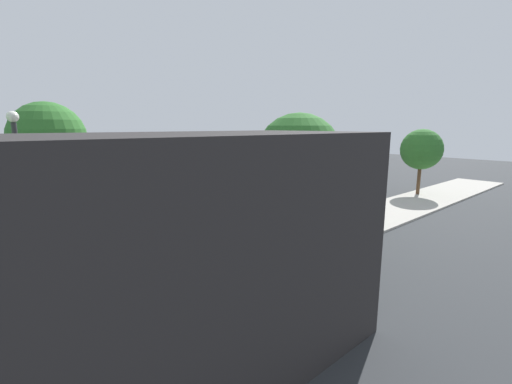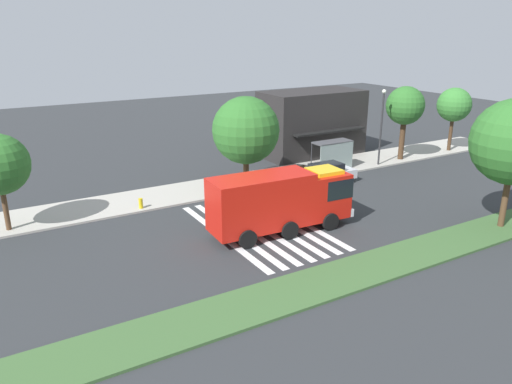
# 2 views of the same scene
# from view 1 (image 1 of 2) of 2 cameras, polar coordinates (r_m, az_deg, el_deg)

# --- Properties ---
(ground_plane) EXTENTS (120.00, 120.00, 0.00)m
(ground_plane) POSITION_cam_1_polar(r_m,az_deg,el_deg) (26.29, -4.84, -3.05)
(ground_plane) COLOR #2D3033
(sidewalk) EXTENTS (60.00, 4.60, 0.14)m
(sidewalk) POSITION_cam_1_polar(r_m,az_deg,el_deg) (20.36, 9.84, -7.16)
(sidewalk) COLOR #ADA89E
(sidewalk) RESTS_ON ground_plane
(median_strip) EXTENTS (60.00, 3.00, 0.14)m
(median_strip) POSITION_cam_1_polar(r_m,az_deg,el_deg) (32.64, -13.01, -0.41)
(median_strip) COLOR #3D6033
(median_strip) RESTS_ON ground_plane
(crosswalk) EXTENTS (5.85, 11.19, 0.01)m
(crosswalk) POSITION_cam_1_polar(r_m,az_deg,el_deg) (28.07, -0.11, -2.09)
(crosswalk) COLOR silver
(crosswalk) RESTS_ON ground_plane
(fire_truck) EXTENTS (9.16, 3.12, 3.71)m
(fire_truck) POSITION_cam_1_polar(r_m,az_deg,el_deg) (28.00, -3.15, 2.17)
(fire_truck) COLOR red
(fire_truck) RESTS_ON ground_plane
(parked_car_west) EXTENTS (4.48, 1.98, 1.76)m
(parked_car_west) POSITION_cam_1_polar(r_m,az_deg,el_deg) (22.42, 3.01, -3.12)
(parked_car_west) COLOR silver
(parked_car_west) RESTS_ON ground_plane
(parked_car_mid) EXTENTS (4.58, 2.01, 1.66)m
(parked_car_mid) POSITION_cam_1_polar(r_m,az_deg,el_deg) (18.63, -11.31, -6.40)
(parked_car_mid) COLOR silver
(parked_car_mid) RESTS_ON ground_plane
(bus_stop_shelter) EXTENTS (3.50, 1.40, 2.46)m
(bus_stop_shelter) POSITION_cam_1_polar(r_m,az_deg,el_deg) (15.05, -15.37, -6.69)
(bus_stop_shelter) COLOR #4C4C51
(bus_stop_shelter) RESTS_ON sidewalk
(bench_near_shelter) EXTENTS (1.60, 0.50, 0.90)m
(bench_near_shelter) POSITION_cam_1_polar(r_m,az_deg,el_deg) (17.46, -3.17, -8.31)
(bench_near_shelter) COLOR #4C3823
(bench_near_shelter) RESTS_ON sidewalk
(street_lamp) EXTENTS (0.36, 0.36, 6.67)m
(street_lamp) POSITION_cam_1_polar(r_m,az_deg,el_deg) (13.92, -34.25, -0.48)
(street_lamp) COLOR #2D2D30
(street_lamp) RESTS_ON sidewalk
(storefront_building) EXTENTS (9.74, 5.67, 6.18)m
(storefront_building) POSITION_cam_1_polar(r_m,az_deg,el_deg) (9.07, -9.52, -10.28)
(storefront_building) COLOR #282626
(storefront_building) RESTS_ON ground_plane
(sidewalk_tree_far_west) EXTENTS (3.63, 3.63, 5.93)m
(sidewalk_tree_far_west) POSITION_cam_1_polar(r_m,az_deg,el_deg) (34.48, 25.80, 6.38)
(sidewalk_tree_far_west) COLOR #513823
(sidewalk_tree_far_west) RESTS_ON sidewalk
(sidewalk_tree_west) EXTENTS (5.06, 5.06, 6.96)m
(sidewalk_tree_west) POSITION_cam_1_polar(r_m,az_deg,el_deg) (20.15, 7.08, 5.77)
(sidewalk_tree_west) COLOR #513823
(sidewalk_tree_west) RESTS_ON sidewalk
(median_tree_far_west) EXTENTS (5.12, 5.12, 7.89)m
(median_tree_far_west) POSITION_cam_1_polar(r_m,az_deg,el_deg) (28.68, -31.28, 7.61)
(median_tree_far_west) COLOR #513823
(median_tree_far_west) RESTS_ON median_strip
(fire_hydrant) EXTENTS (0.28, 0.28, 0.70)m
(fire_hydrant) POSITION_cam_1_polar(r_m,az_deg,el_deg) (27.95, 17.73, -1.66)
(fire_hydrant) COLOR gold
(fire_hydrant) RESTS_ON sidewalk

